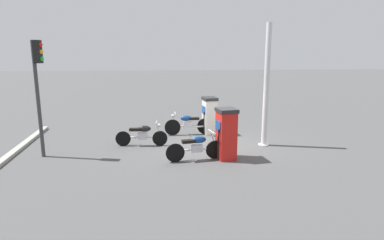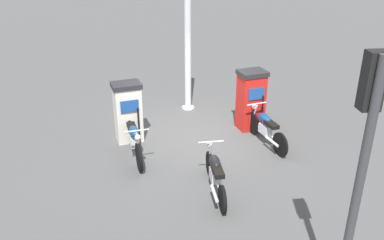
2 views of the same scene
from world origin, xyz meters
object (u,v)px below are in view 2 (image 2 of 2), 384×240
object	(u,v)px
motorcycle_extra	(215,173)
roadside_traffic_light	(363,148)
canopy_support_pole	(188,40)
motorcycle_far_pump	(266,127)
fuel_pump_near	(128,112)
fuel_pump_far	(251,100)
motorcycle_near_pump	(134,139)

from	to	relation	value
motorcycle_extra	roadside_traffic_light	distance (m)	3.98
roadside_traffic_light	motorcycle_extra	bearing A→B (deg)	-163.47
canopy_support_pole	motorcycle_far_pump	bearing A→B (deg)	27.79
roadside_traffic_light	canopy_support_pole	distance (m)	7.81
fuel_pump_near	motorcycle_far_pump	size ratio (longest dim) A/B	0.83
fuel_pump_near	roadside_traffic_light	size ratio (longest dim) A/B	0.42
fuel_pump_near	canopy_support_pole	bearing A→B (deg)	131.95
fuel_pump_far	motorcycle_near_pump	bearing A→B (deg)	-74.39
motorcycle_far_pump	motorcycle_extra	world-z (taller)	motorcycle_far_pump
motorcycle_extra	motorcycle_near_pump	bearing A→B (deg)	-140.96
motorcycle_near_pump	roadside_traffic_light	distance (m)	6.04
fuel_pump_near	motorcycle_extra	bearing A→B (deg)	29.25
motorcycle_near_pump	fuel_pump_near	bearing A→B (deg)	-177.03
motorcycle_far_pump	fuel_pump_near	bearing A→B (deg)	-106.03
fuel_pump_near	fuel_pump_far	size ratio (longest dim) A/B	0.95
fuel_pump_far	roadside_traffic_light	distance (m)	6.31
fuel_pump_far	motorcycle_far_pump	world-z (taller)	fuel_pump_far
fuel_pump_near	motorcycle_extra	distance (m)	3.23
roadside_traffic_light	canopy_support_pole	world-z (taller)	canopy_support_pole
motorcycle_near_pump	motorcycle_far_pump	bearing A→B (deg)	89.01
motorcycle_far_pump	roadside_traffic_light	size ratio (longest dim) A/B	0.50
fuel_pump_far	roadside_traffic_light	xyz separation A→B (m)	(6.00, -0.85, 1.75)
roadside_traffic_light	fuel_pump_near	bearing A→B (deg)	-157.23
motorcycle_near_pump	canopy_support_pole	bearing A→B (deg)	144.51
motorcycle_near_pump	roadside_traffic_light	world-z (taller)	roadside_traffic_light
motorcycle_far_pump	roadside_traffic_light	distance (m)	5.53
fuel_pump_far	motorcycle_extra	distance (m)	3.35
fuel_pump_far	motorcycle_extra	world-z (taller)	fuel_pump_far
fuel_pump_far	canopy_support_pole	size ratio (longest dim) A/B	0.37
fuel_pump_far	canopy_support_pole	bearing A→B (deg)	-141.89
motorcycle_extra	canopy_support_pole	size ratio (longest dim) A/B	0.43
fuel_pump_near	canopy_support_pole	size ratio (longest dim) A/B	0.36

